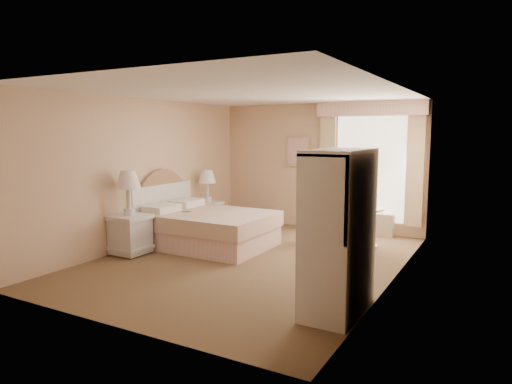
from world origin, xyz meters
The scene contains 9 objects.
room centered at (0.00, 0.00, 1.25)m, with size 4.21×5.51×2.51m.
window centered at (1.05, 2.65, 1.34)m, with size 2.05×0.22×2.51m.
framed_art centered at (-0.45, 2.71, 1.55)m, with size 0.52×0.04×0.62m.
bed centered at (-1.13, 0.39, 0.33)m, with size 2.07×1.56×1.38m.
nightstand_near centered at (-1.84, -0.64, 0.50)m, with size 0.54×0.54×1.32m.
nightstand_far centered at (-1.84, 1.49, 0.44)m, with size 0.48×0.48×1.17m.
round_table centered at (1.26, 1.69, 0.44)m, with size 0.62×0.62×0.66m.
cafe_chair centered at (0.41, 1.54, 0.48)m, with size 0.49×0.49×0.83m.
armoire centered at (1.81, -1.29, 0.73)m, with size 0.53×1.05×1.75m.
Camera 1 is at (3.34, -5.86, 1.92)m, focal length 32.00 mm.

